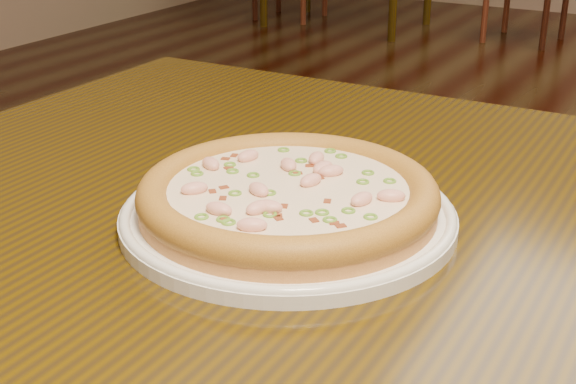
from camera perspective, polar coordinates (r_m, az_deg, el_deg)
The scene contains 3 objects.
hero_table at distance 0.76m, azimuth 9.98°, elevation -9.49°, with size 1.20×0.80×0.75m.
plate at distance 0.71m, azimuth 0.00°, elevation -1.59°, with size 0.30×0.30×0.02m.
pizza at distance 0.70m, azimuth -0.01°, elevation -0.22°, with size 0.26×0.26×0.03m.
Camera 1 is at (0.19, -1.46, 1.05)m, focal length 50.00 mm.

